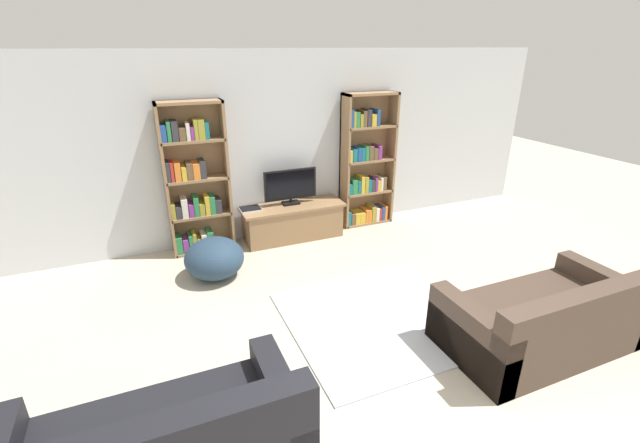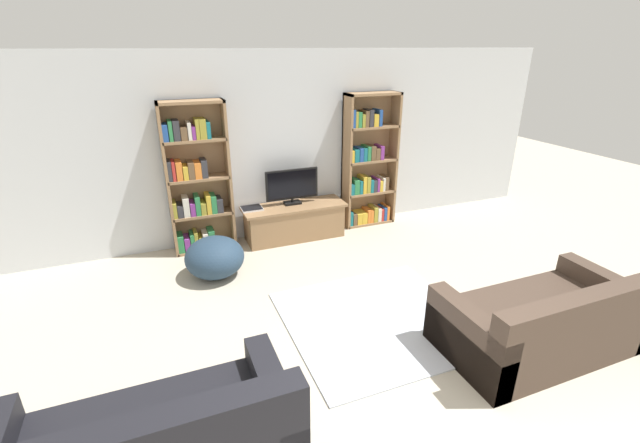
{
  "view_description": "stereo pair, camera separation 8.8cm",
  "coord_description": "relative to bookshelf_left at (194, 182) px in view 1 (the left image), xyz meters",
  "views": [
    {
      "loc": [
        -1.8,
        -1.54,
        2.64
      ],
      "look_at": [
        0.02,
        2.77,
        0.7
      ],
      "focal_mm": 24.0,
      "sensor_mm": 36.0,
      "label": 1
    },
    {
      "loc": [
        -1.71,
        -1.58,
        2.64
      ],
      "look_at": [
        0.02,
        2.77,
        0.7
      ],
      "focal_mm": 24.0,
      "sensor_mm": 36.0,
      "label": 2
    }
  ],
  "objects": [
    {
      "name": "bookshelf_left",
      "position": [
        0.0,
        0.0,
        0.0
      ],
      "size": [
        0.82,
        0.3,
        2.01
      ],
      "color": "#93704C",
      "rests_on": "ground_plane"
    },
    {
      "name": "beanbag_ottoman",
      "position": [
        0.05,
        -0.85,
        -0.72
      ],
      "size": [
        0.71,
        0.71,
        0.49
      ],
      "primitive_type": "ellipsoid",
      "color": "#23384C",
      "rests_on": "ground_plane"
    },
    {
      "name": "television",
      "position": [
        1.31,
        -0.07,
        -0.19
      ],
      "size": [
        0.77,
        0.16,
        0.51
      ],
      "color": "black",
      "rests_on": "tv_stand"
    },
    {
      "name": "tv_stand",
      "position": [
        1.31,
        -0.14,
        -0.71
      ],
      "size": [
        1.49,
        0.51,
        0.51
      ],
      "color": "#8E6B47",
      "rests_on": "ground_plane"
    },
    {
      "name": "laptop",
      "position": [
        0.7,
        -0.07,
        -0.45
      ],
      "size": [
        0.29,
        0.25,
        0.03
      ],
      "color": "silver",
      "rests_on": "tv_stand"
    },
    {
      "name": "area_rug",
      "position": [
        1.44,
        -2.43,
        -0.96
      ],
      "size": [
        1.83,
        1.77,
        0.02
      ],
      "color": "#B2B7C1",
      "rests_on": "ground_plane"
    },
    {
      "name": "bookshelf_right",
      "position": [
        2.55,
        -0.0,
        -0.04
      ],
      "size": [
        0.82,
        0.3,
        2.01
      ],
      "color": "#93704C",
      "rests_on": "ground_plane"
    },
    {
      "name": "couch_right_sofa",
      "position": [
        2.63,
        -3.35,
        -0.7
      ],
      "size": [
        1.82,
        0.97,
        0.78
      ],
      "color": "#423328",
      "rests_on": "ground_plane"
    },
    {
      "name": "wall_back",
      "position": [
        1.23,
        0.18,
        0.33
      ],
      "size": [
        8.8,
        0.06,
        2.6
      ],
      "color": "silver",
      "rests_on": "ground_plane"
    }
  ]
}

